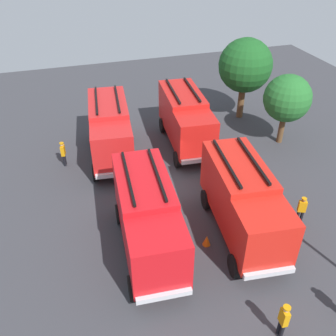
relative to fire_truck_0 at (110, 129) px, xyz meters
name	(u,v)px	position (x,y,z in m)	size (l,w,h in m)	color
ground_plane	(168,187)	(4.50, 2.66, -2.15)	(48.36, 48.36, 0.00)	#38383D
fire_truck_0	(110,129)	(0.00, 0.00, 0.00)	(7.43, 3.41, 3.88)	red
fire_truck_1	(148,216)	(9.10, 0.23, 0.00)	(7.36, 3.20, 3.88)	red
fire_truck_2	(186,118)	(0.00, 5.34, 0.00)	(7.38, 3.26, 3.88)	red
fire_truck_3	(243,200)	(9.34, 5.11, 0.00)	(7.43, 3.40, 3.88)	red
firefighter_1	(302,209)	(9.64, 8.58, -1.23)	(0.39, 0.48, 1.66)	black
firefighter_2	(246,167)	(5.28, 7.52, -1.12)	(0.46, 0.33, 1.82)	black
firefighter_3	(283,320)	(15.19, 4.03, -1.11)	(0.44, 0.30, 1.84)	black
firefighter_4	(63,153)	(0.17, -3.24, -1.19)	(0.46, 0.33, 1.72)	black
tree_0	(245,66)	(-2.94, 11.18, 2.17)	(4.14, 4.14, 6.42)	brown
tree_1	(287,99)	(1.68, 12.16, 1.29)	(3.30, 3.30, 5.11)	brown
traffic_cone_0	(207,240)	(9.74, 3.10, -1.86)	(0.41, 0.41, 0.59)	#F2600C
traffic_cone_1	(237,156)	(3.09, 8.03, -1.78)	(0.52, 0.52, 0.74)	#F2600C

